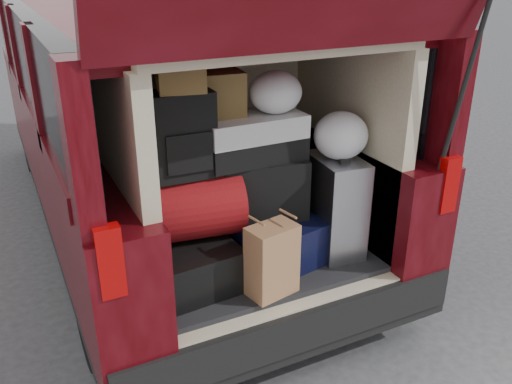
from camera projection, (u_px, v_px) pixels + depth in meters
ground at (267, 354)px, 3.10m from camera, size 80.00×80.00×0.00m
minivan at (160, 120)px, 4.26m from camera, size 1.90×5.35×2.77m
load_floor at (246, 289)px, 3.21m from camera, size 1.24×1.05×0.55m
black_hardshell at (186, 259)px, 2.79m from camera, size 0.46×0.60×0.23m
navy_hardshell at (267, 236)px, 2.99m from camera, size 0.55×0.63×0.24m
silver_roller at (335, 205)px, 3.00m from camera, size 0.27×0.39×0.55m
kraft_bag at (272, 260)px, 2.63m from camera, size 0.26×0.20×0.37m
red_duffel at (191, 207)px, 2.71m from camera, size 0.55×0.40×0.33m
black_soft_case at (261, 188)px, 2.89m from camera, size 0.49×0.34×0.33m
backpack at (183, 135)px, 2.56m from camera, size 0.30×0.19×0.42m
twotone_duffel at (252, 138)px, 2.77m from camera, size 0.53×0.28×0.24m
grocery_sack_lower at (180, 70)px, 2.43m from camera, size 0.24×0.21×0.19m
grocery_sack_upper at (220, 94)px, 2.68m from camera, size 0.24×0.20×0.22m
plastic_bag_center at (276, 92)px, 2.71m from camera, size 0.30×0.28×0.22m
plastic_bag_right at (341, 135)px, 2.83m from camera, size 0.34×0.33×0.25m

